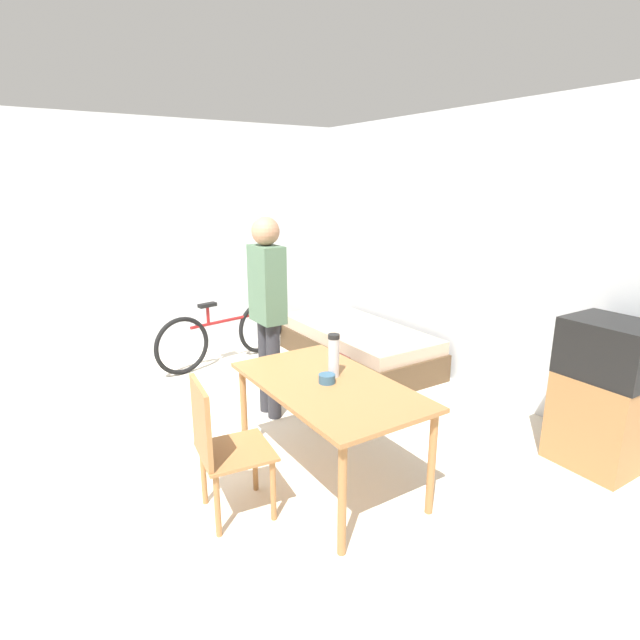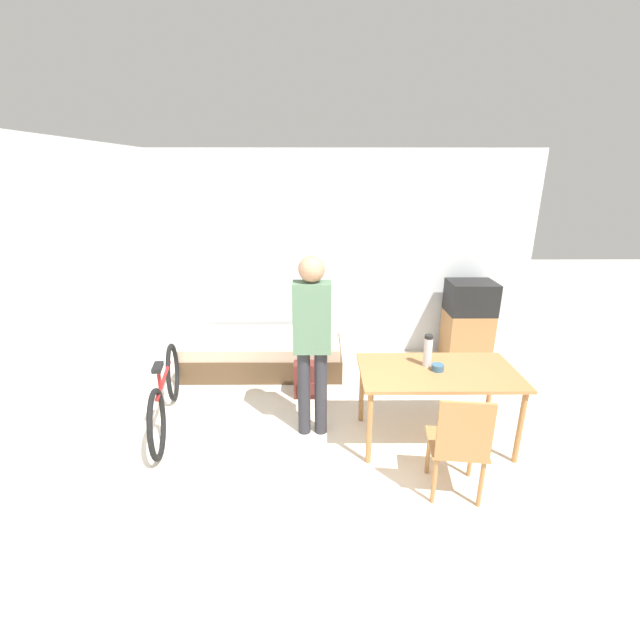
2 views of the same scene
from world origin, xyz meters
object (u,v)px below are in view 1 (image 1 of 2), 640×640
backpack (332,375)px  person_standing (268,303)px  mate_bowl (327,379)px  bicycle (224,335)px  dining_table (328,394)px  daybed (357,345)px  wooden_chair (220,443)px  thermos_flask (334,354)px  tv (604,395)px

backpack → person_standing: bearing=-85.6°
mate_bowl → bicycle: bearing=173.5°
bicycle → person_standing: person_standing is taller
dining_table → bicycle: size_ratio=0.85×
daybed → mate_bowl: bearing=-41.8°
wooden_chair → thermos_flask: bearing=93.9°
dining_table → wooden_chair: bearing=-91.8°
daybed → mate_bowl: (1.77, -1.59, 0.55)m
bicycle → mate_bowl: size_ratio=15.02×
daybed → thermos_flask: bearing=-41.1°
daybed → person_standing: (0.64, -1.45, 0.82)m
wooden_chair → mate_bowl: size_ratio=8.14×
daybed → mate_bowl: size_ratio=17.85×
wooden_chair → thermos_flask: size_ratio=2.99×
wooden_chair → mate_bowl: wooden_chair is taller
daybed → person_standing: bearing=-66.0°
daybed → tv: 2.70m
wooden_chair → backpack: wooden_chair is taller
tv → person_standing: bearing=-140.8°
person_standing → backpack: size_ratio=4.27×
daybed → bicycle: bicycle is taller
backpack → mate_bowl: bearing=-35.6°
tv → backpack: bearing=-155.6°
daybed → dining_table: (1.79, -1.58, 0.44)m
bicycle → person_standing: 1.63m
dining_table → wooden_chair: (-0.02, -0.77, -0.15)m
daybed → person_standing: 1.78m
dining_table → bicycle: bicycle is taller
tv → thermos_flask: size_ratio=3.63×
daybed → dining_table: 2.43m
daybed → person_standing: person_standing is taller
person_standing → thermos_flask: person_standing is taller
tv → thermos_flask: bearing=-119.8°
thermos_flask → backpack: (-1.11, 0.75, -0.69)m
daybed → thermos_flask: 2.36m
bicycle → mate_bowl: (2.59, -0.30, 0.43)m
daybed → mate_bowl: mate_bowl is taller
tv → dining_table: size_ratio=0.78×
bicycle → person_standing: (1.46, -0.16, 0.70)m
person_standing → wooden_chair: bearing=-38.9°
tv → bicycle: bearing=-156.8°
mate_bowl → tv: bearing=63.4°
tv → bicycle: tv is taller
tv → thermos_flask: (-0.97, -1.69, 0.34)m
daybed → mate_bowl: 2.44m
bicycle → mate_bowl: 2.65m
daybed → wooden_chair: size_ratio=2.19×
bicycle → thermos_flask: thermos_flask is taller
mate_bowl → person_standing: bearing=173.0°
wooden_chair → mate_bowl: (0.01, 0.76, 0.26)m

